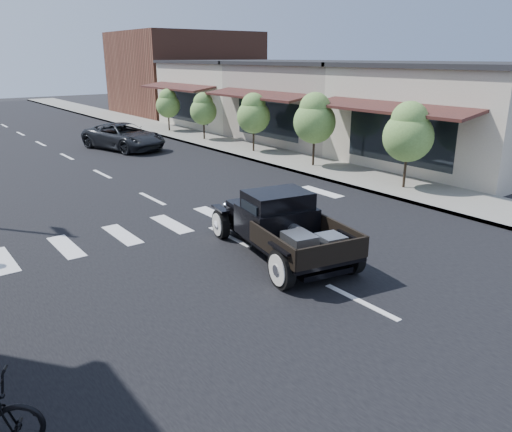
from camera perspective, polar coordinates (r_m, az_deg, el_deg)
ground at (r=12.88m, az=1.88°, el=-4.91°), size 120.00×120.00×0.00m
road at (r=25.85m, az=-19.50°, el=5.71°), size 14.00×80.00×0.02m
road_markings at (r=21.23m, az=-15.28°, el=3.62°), size 12.00×60.00×0.06m
sidewalk_right at (r=29.44m, az=-3.52°, el=8.19°), size 3.00×80.00×0.15m
storefront_near at (r=26.22m, az=22.85°, el=10.48°), size 10.00×9.00×4.50m
storefront_mid at (r=31.73m, az=8.56°, el=12.69°), size 10.00×9.00×4.50m
storefront_far at (r=38.58m, az=-1.21°, el=13.75°), size 10.00×9.00×4.50m
far_building_right at (r=47.23m, az=-8.10°, el=15.84°), size 11.00×10.00×7.00m
small_tree_a at (r=19.79m, az=16.88°, el=7.58°), size 1.88×1.88×3.14m
small_tree_b at (r=23.12m, az=6.67°, el=9.65°), size 1.91×1.91×3.19m
small_tree_c at (r=26.65m, az=-0.29°, el=10.55°), size 1.75×1.75×2.92m
small_tree_d at (r=30.84m, az=-6.01°, el=11.21°), size 1.60×1.60×2.67m
small_tree_e at (r=34.82m, az=-9.99°, el=11.78°), size 1.60×1.60×2.66m
hotrod_pickup at (r=12.81m, az=2.94°, el=-0.96°), size 3.16×5.27×1.71m
second_car at (r=28.91m, az=-14.88°, el=8.75°), size 3.62×5.59×1.43m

